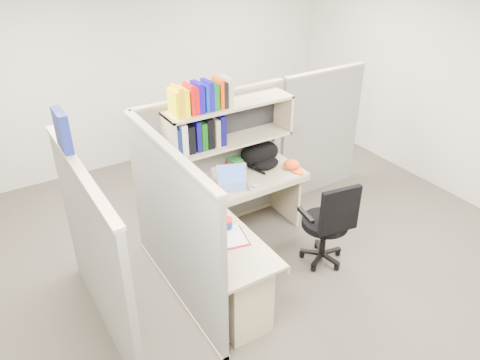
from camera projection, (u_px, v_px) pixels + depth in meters
ground at (257, 264)px, 4.96m from camera, size 6.00×6.00×0.00m
room_shell at (260, 123)px, 4.15m from camera, size 6.00×6.00×6.00m
cubicle at (203, 181)px, 4.67m from camera, size 3.79×1.84×1.95m
desk at (238, 260)px, 4.34m from camera, size 1.74×1.75×0.73m
laptop at (233, 178)px, 4.85m from camera, size 0.41×0.41×0.23m
backpack at (263, 155)px, 5.26m from camera, size 0.49×0.38×0.28m
orange_cap at (291, 164)px, 5.26m from camera, size 0.20×0.23×0.10m
snack_canister at (227, 223)px, 4.26m from camera, size 0.10×0.10×0.10m
tissue_box at (210, 247)px, 3.91m from camera, size 0.13×0.13×0.17m
mouse at (255, 186)px, 4.92m from camera, size 0.09×0.06×0.03m
paper_cup at (215, 173)px, 5.07m from camera, size 0.10×0.10×0.11m
book_stack at (234, 162)px, 5.28m from camera, size 0.23×0.28×0.12m
loose_paper at (231, 236)px, 4.17m from camera, size 0.29×0.35×0.00m
task_chair at (326, 235)px, 4.81m from camera, size 0.56×0.52×1.01m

